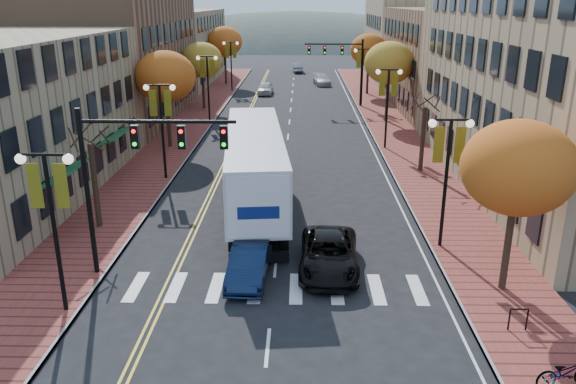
# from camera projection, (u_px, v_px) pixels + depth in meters

# --- Properties ---
(ground) EXTENTS (200.00, 200.00, 0.00)m
(ground) POSITION_uv_depth(u_px,v_px,m) (271.00, 315.00, 20.41)
(ground) COLOR black
(ground) RESTS_ON ground
(sidewalk_left) EXTENTS (4.00, 85.00, 0.15)m
(sidewalk_left) POSITION_uv_depth(u_px,v_px,m) (191.00, 124.00, 51.30)
(sidewalk_left) COLOR brown
(sidewalk_left) RESTS_ON ground
(sidewalk_right) EXTENTS (4.00, 85.00, 0.15)m
(sidewalk_right) POSITION_uv_depth(u_px,v_px,m) (388.00, 125.00, 50.92)
(sidewalk_right) COLOR brown
(sidewalk_right) RESTS_ON ground
(building_left_mid) EXTENTS (12.00, 24.00, 11.00)m
(building_left_mid) POSITION_uv_depth(u_px,v_px,m) (110.00, 59.00, 53.01)
(building_left_mid) COLOR brown
(building_left_mid) RESTS_ON ground
(building_left_far) EXTENTS (12.00, 26.00, 9.50)m
(building_left_far) POSITION_uv_depth(u_px,v_px,m) (170.00, 46.00, 76.89)
(building_left_far) COLOR #9E8966
(building_left_far) RESTS_ON ground
(building_right_mid) EXTENTS (15.00, 24.00, 10.00)m
(building_right_mid) POSITION_uv_depth(u_px,v_px,m) (469.00, 59.00, 58.09)
(building_right_mid) COLOR brown
(building_right_mid) RESTS_ON ground
(building_right_far) EXTENTS (15.00, 20.00, 11.00)m
(building_right_far) POSITION_uv_depth(u_px,v_px,m) (425.00, 40.00, 78.73)
(building_right_far) COLOR #9E8966
(building_right_far) RESTS_ON ground
(tree_left_a) EXTENTS (0.28, 0.28, 4.20)m
(tree_left_a) POSITION_uv_depth(u_px,v_px,m) (95.00, 186.00, 27.43)
(tree_left_a) COLOR #382619
(tree_left_a) RESTS_ON sidewalk_left
(tree_left_b) EXTENTS (4.48, 4.48, 7.21)m
(tree_left_b) POSITION_uv_depth(u_px,v_px,m) (165.00, 77.00, 41.51)
(tree_left_b) COLOR #382619
(tree_left_b) RESTS_ON sidewalk_left
(tree_left_c) EXTENTS (4.16, 4.16, 6.69)m
(tree_left_c) POSITION_uv_depth(u_px,v_px,m) (202.00, 60.00, 56.77)
(tree_left_c) COLOR #382619
(tree_left_c) RESTS_ON sidewalk_left
(tree_left_d) EXTENTS (4.61, 4.61, 7.42)m
(tree_left_d) POSITION_uv_depth(u_px,v_px,m) (225.00, 42.00, 73.60)
(tree_left_d) COLOR #382619
(tree_left_d) RESTS_ON sidewalk_left
(tree_right_a) EXTENTS (4.16, 4.16, 6.69)m
(tree_right_a) POSITION_uv_depth(u_px,v_px,m) (518.00, 168.00, 20.46)
(tree_right_a) COLOR #382619
(tree_right_a) RESTS_ON sidewalk_right
(tree_right_b) EXTENTS (0.28, 0.28, 4.20)m
(tree_right_b) POSITION_uv_depth(u_px,v_px,m) (423.00, 139.00, 36.50)
(tree_right_b) COLOR #382619
(tree_right_b) RESTS_ON sidewalk_right
(tree_right_c) EXTENTS (4.48, 4.48, 7.21)m
(tree_right_c) POSITION_uv_depth(u_px,v_px,m) (389.00, 63.00, 50.59)
(tree_right_c) COLOR #382619
(tree_right_c) RESTS_ON sidewalk_right
(tree_right_d) EXTENTS (4.35, 4.35, 7.00)m
(tree_right_d) POSITION_uv_depth(u_px,v_px,m) (369.00, 50.00, 65.76)
(tree_right_d) COLOR #382619
(tree_right_d) RESTS_ON sidewalk_right
(lamp_left_a) EXTENTS (1.96, 0.36, 6.05)m
(lamp_left_a) POSITION_uv_depth(u_px,v_px,m) (51.00, 203.00, 19.17)
(lamp_left_a) COLOR black
(lamp_left_a) RESTS_ON ground
(lamp_left_b) EXTENTS (1.96, 0.36, 6.05)m
(lamp_left_b) POSITION_uv_depth(u_px,v_px,m) (161.00, 113.00, 34.30)
(lamp_left_b) COLOR black
(lamp_left_b) RESTS_ON ground
(lamp_left_c) EXTENTS (1.96, 0.36, 6.05)m
(lamp_left_c) POSITION_uv_depth(u_px,v_px,m) (208.00, 75.00, 51.31)
(lamp_left_c) COLOR black
(lamp_left_c) RESTS_ON ground
(lamp_left_d) EXTENTS (1.96, 0.36, 6.05)m
(lamp_left_d) POSITION_uv_depth(u_px,v_px,m) (231.00, 56.00, 68.33)
(lamp_left_d) COLOR black
(lamp_left_d) RESTS_ON ground
(lamp_right_a) EXTENTS (1.96, 0.36, 6.05)m
(lamp_right_a) POSITION_uv_depth(u_px,v_px,m) (448.00, 158.00, 24.52)
(lamp_right_a) COLOR black
(lamp_right_a) RESTS_ON ground
(lamp_right_b) EXTENTS (1.96, 0.36, 6.05)m
(lamp_right_b) POSITION_uv_depth(u_px,v_px,m) (388.00, 93.00, 41.54)
(lamp_right_b) COLOR black
(lamp_right_b) RESTS_ON ground
(lamp_right_c) EXTENTS (1.96, 0.36, 6.05)m
(lamp_right_c) POSITION_uv_depth(u_px,v_px,m) (363.00, 66.00, 58.56)
(lamp_right_c) COLOR black
(lamp_right_c) RESTS_ON ground
(traffic_mast_near) EXTENTS (6.10, 0.35, 7.00)m
(traffic_mast_near) POSITION_uv_depth(u_px,v_px,m) (133.00, 161.00, 21.76)
(traffic_mast_near) COLOR black
(traffic_mast_near) RESTS_ON ground
(traffic_mast_far) EXTENTS (6.10, 0.34, 7.00)m
(traffic_mast_far) POSITION_uv_depth(u_px,v_px,m) (344.00, 60.00, 58.39)
(traffic_mast_far) COLOR black
(traffic_mast_far) RESTS_ON ground
(semi_truck) EXTENTS (4.45, 17.51, 4.33)m
(semi_truck) POSITION_uv_depth(u_px,v_px,m) (254.00, 159.00, 31.01)
(semi_truck) COLOR black
(semi_truck) RESTS_ON ground
(navy_sedan) EXTENTS (1.68, 4.31, 1.40)m
(navy_sedan) POSITION_uv_depth(u_px,v_px,m) (249.00, 263.00, 22.87)
(navy_sedan) COLOR #0D1935
(navy_sedan) RESTS_ON ground
(black_suv) EXTENTS (2.65, 5.35, 1.46)m
(black_suv) POSITION_uv_depth(u_px,v_px,m) (329.00, 254.00, 23.60)
(black_suv) COLOR black
(black_suv) RESTS_ON ground
(car_far_white) EXTENTS (1.83, 4.22, 1.42)m
(car_far_white) POSITION_uv_depth(u_px,v_px,m) (265.00, 88.00, 67.69)
(car_far_white) COLOR silver
(car_far_white) RESTS_ON ground
(car_far_silver) EXTENTS (2.49, 4.93, 1.37)m
(car_far_silver) POSITION_uv_depth(u_px,v_px,m) (322.00, 80.00, 74.99)
(car_far_silver) COLOR #B8B9C1
(car_far_silver) RESTS_ON ground
(car_far_oncoming) EXTENTS (1.77, 4.45, 1.44)m
(car_far_oncoming) POSITION_uv_depth(u_px,v_px,m) (297.00, 68.00, 88.13)
(car_far_oncoming) COLOR #97989E
(car_far_oncoming) RESTS_ON ground
(bicycle) EXTENTS (2.00, 1.07, 1.00)m
(bicycle) POSITION_uv_depth(u_px,v_px,m) (566.00, 372.00, 16.26)
(bicycle) COLOR gray
(bicycle) RESTS_ON sidewalk_right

